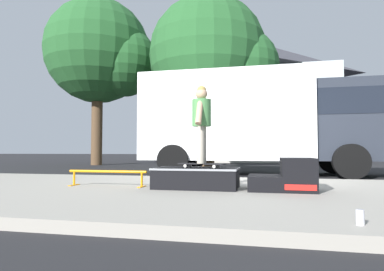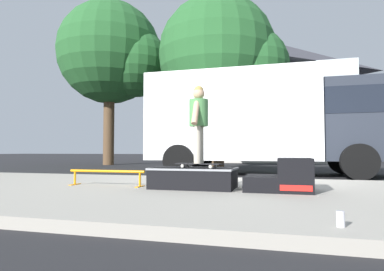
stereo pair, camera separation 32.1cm
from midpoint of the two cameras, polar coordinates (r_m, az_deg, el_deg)
ground_plane at (r=8.05m, az=10.24°, el=-7.76°), size 140.00×140.00×0.00m
sidewalk_slab at (r=5.06m, az=8.88°, el=-10.09°), size 50.00×5.00×0.12m
skate_box at (r=5.35m, az=-0.90°, el=-7.18°), size 1.34×0.80×0.33m
kicker_ramp at (r=5.20m, az=14.43°, el=-6.93°), size 0.97×0.81×0.49m
grind_rail at (r=5.85m, az=-15.97°, el=-6.45°), size 1.41×0.28×0.27m
skateboard at (r=5.34m, az=-0.04°, el=-4.97°), size 0.80×0.36×0.07m
skater_kid at (r=5.36m, az=-0.04°, el=3.12°), size 0.31×0.65×1.26m
soda_can at (r=2.97m, az=24.24°, el=-12.77°), size 0.07×0.07×0.13m
box_truck at (r=10.26m, az=10.50°, el=2.85°), size 6.91×2.63×3.05m
street_tree_main at (r=14.91m, az=3.28°, el=13.22°), size 5.66×5.15×7.54m
street_tree_neighbour at (r=18.30m, az=-15.54°, el=13.39°), size 5.92×5.39×8.62m
house_behind at (r=24.17m, az=12.03°, el=5.73°), size 9.54×8.23×8.40m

